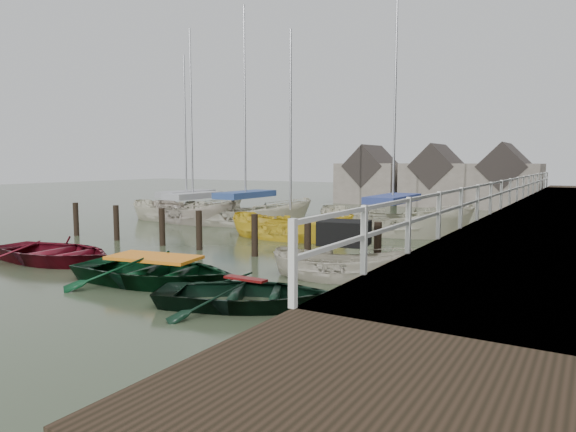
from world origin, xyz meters
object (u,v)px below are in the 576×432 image
Objects in this scene: rowboat_red at (55,262)px; sailboat_e at (187,219)px; motorboat at (341,275)px; rowboat_dkgreen at (246,306)px; sailboat_d at (392,233)px; sailboat_b at (246,224)px; sailboat_c at (290,238)px; rowboat_green at (155,283)px; sailboat_a at (193,221)px.

rowboat_red is 0.45× the size of sailboat_e.
sailboat_e is (-13.03, 8.34, -0.06)m from motorboat.
sailboat_d is at bearing -21.51° from rowboat_dkgreen.
sailboat_d is at bearing -104.07° from sailboat_b.
sailboat_e is at bearing 71.37° from sailboat_c.
sailboat_b is at bearing 57.44° from sailboat_c.
sailboat_d is (2.15, 11.75, 0.06)m from rowboat_green.
sailboat_e reaches higher than rowboat_red.
sailboat_b reaches higher than sailboat_e.
rowboat_green is at bearing -134.04° from sailboat_a.
sailboat_b is (-9.10, 8.27, -0.05)m from motorboat.
motorboat is at bearing -138.37° from sailboat_c.
rowboat_dkgreen is at bearing -152.40° from sailboat_e.
motorboat is 8.99m from sailboat_d.
rowboat_red is 7.98m from rowboat_dkgreen.
rowboat_dkgreen is at bearing -100.09° from rowboat_red.
sailboat_b is at bearing 35.89° from motorboat.
motorboat is (3.88, 2.93, 0.12)m from rowboat_green.
sailboat_c reaches higher than motorboat.
rowboat_dkgreen is 0.41× the size of sailboat_c.
sailboat_a is at bearing -141.32° from sailboat_e.
rowboat_green is at bearing -98.52° from rowboat_red.
motorboat is 0.37× the size of sailboat_a.
motorboat is (0.66, 3.42, 0.12)m from rowboat_dkgreen.
rowboat_green is 14.52m from sailboat_e.
rowboat_green is 11.95m from sailboat_d.
sailboat_b is 1.05× the size of sailboat_d.
sailboat_b reaches higher than sailboat_d.
motorboat is 0.36× the size of sailboat_d.
sailboat_a reaches higher than motorboat.
sailboat_e is at bearing 66.10° from sailboat_a.
motorboat is at bearing -141.49° from sailboat_e.
sailboat_a reaches higher than rowboat_red.
rowboat_green is at bearing 54.93° from rowboat_dkgreen.
motorboat is at bearing -62.78° from rowboat_green.
rowboat_red is 8.96m from motorboat.
rowboat_red is at bearing 164.37° from sailboat_b.
sailboat_b reaches higher than sailboat_a.
motorboat reaches higher than rowboat_green.
sailboat_e is at bearing 87.67° from sailboat_d.
sailboat_d reaches higher than sailboat_e.
sailboat_d is at bearing -34.94° from rowboat_red.
sailboat_a is (-11.35, 11.10, 0.06)m from rowboat_dkgreen.
sailboat_a is (-3.42, 10.24, 0.06)m from rowboat_red.
rowboat_red reaches higher than rowboat_dkgreen.
sailboat_c is (-4.24, 8.97, 0.01)m from rowboat_dkgreen.
rowboat_green is at bearing -172.95° from sailboat_c.
rowboat_red is at bearing 155.74° from sailboat_c.
rowboat_red is 0.40× the size of sailboat_d.
sailboat_d is at bearing -43.84° from sailboat_c.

